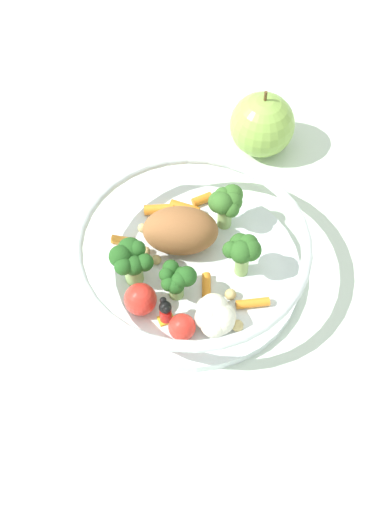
# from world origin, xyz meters

# --- Properties ---
(ground_plane) EXTENTS (2.40, 2.40, 0.00)m
(ground_plane) POSITION_xyz_m (0.00, 0.00, 0.00)
(ground_plane) COLOR silver
(food_container) EXTENTS (0.24, 0.24, 0.07)m
(food_container) POSITION_xyz_m (0.01, -0.01, 0.03)
(food_container) COLOR white
(food_container) RESTS_ON ground_plane
(loose_apple) EXTENTS (0.08, 0.08, 0.09)m
(loose_apple) POSITION_xyz_m (0.14, -0.16, 0.04)
(loose_apple) COLOR #8CB74C
(loose_apple) RESTS_ON ground_plane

